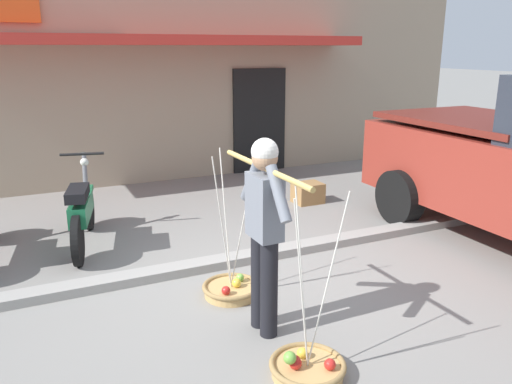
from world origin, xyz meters
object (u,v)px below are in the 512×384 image
object	(u,v)px
fruit_vendor	(264,224)
fruit_basket_left_side	(307,366)
wooden_crate	(308,193)
motorcycle_second_in_row	(82,211)
fruit_basket_right_side	(231,288)

from	to	relation	value
fruit_vendor	fruit_basket_left_side	xyz separation A→B (m)	(0.01, -0.73, -0.90)
fruit_basket_left_side	wooden_crate	xyz separation A→B (m)	(2.28, 3.87, 0.08)
fruit_basket_left_side	motorcycle_second_in_row	distance (m)	3.64
fruit_basket_right_side	motorcycle_second_in_row	size ratio (longest dim) A/B	0.81
fruit_basket_left_side	fruit_basket_right_side	world-z (taller)	same
wooden_crate	fruit_vendor	bearing A→B (deg)	-126.06
fruit_basket_left_side	fruit_vendor	bearing A→B (deg)	90.66
fruit_basket_left_side	wooden_crate	world-z (taller)	fruit_basket_left_side
motorcycle_second_in_row	wooden_crate	bearing A→B (deg)	7.24
fruit_vendor	wooden_crate	xyz separation A→B (m)	(2.29, 3.14, -0.82)
fruit_vendor	wooden_crate	bearing A→B (deg)	53.94
fruit_vendor	wooden_crate	distance (m)	3.97
fruit_basket_right_side	wooden_crate	xyz separation A→B (m)	(2.30, 2.42, 0.08)
fruit_basket_right_side	wooden_crate	bearing A→B (deg)	46.43
fruit_basket_right_side	wooden_crate	size ratio (longest dim) A/B	3.30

